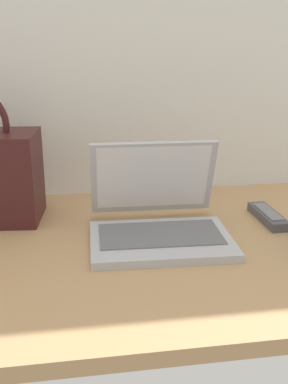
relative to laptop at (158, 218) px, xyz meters
The scene contains 3 objects.
desk 0.10m from the laptop, 154.15° to the right, with size 1.60×0.76×0.03m.
laptop is the anchor object (origin of this frame).
remote_control_near 0.30m from the laptop, ahead, with size 0.05×0.16×0.02m.
Camera 1 is at (-0.12, -0.95, 0.47)m, focal length 44.12 mm.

